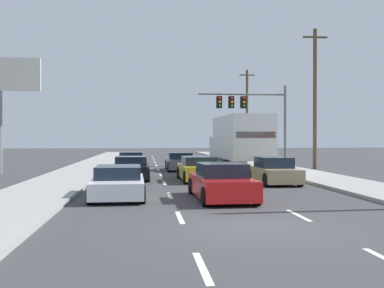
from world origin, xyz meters
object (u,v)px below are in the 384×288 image
at_px(car_green, 131,162).
at_px(box_truck, 239,140).
at_px(traffic_signal_mast, 245,107).
at_px(utility_pole_far, 247,112).
at_px(utility_pole_mid, 315,97).
at_px(car_tan, 274,171).
at_px(car_red, 221,183).
at_px(car_gray, 180,162).
at_px(car_black, 131,169).
at_px(car_white, 118,183).
at_px(car_yellow, 198,169).

bearing_deg(car_green, box_truck, -21.07).
xyz_separation_m(box_truck, traffic_signal_mast, (2.12, 7.61, 2.70)).
bearing_deg(utility_pole_far, utility_pole_mid, -89.22).
relative_size(car_tan, traffic_signal_mast, 0.56).
bearing_deg(utility_pole_mid, car_red, -121.17).
xyz_separation_m(car_gray, traffic_signal_mast, (5.71, 4.93, 4.20)).
height_order(car_black, car_white, car_black).
height_order(car_gray, utility_pole_mid, utility_pole_mid).
xyz_separation_m(car_green, car_yellow, (3.67, -8.01, 0.00)).
relative_size(traffic_signal_mast, utility_pole_mid, 0.72).
bearing_deg(car_green, traffic_signal_mast, 28.68).
bearing_deg(car_gray, car_red, -88.82).
distance_m(car_green, car_red, 15.76).
relative_size(car_gray, utility_pole_mid, 0.42).
bearing_deg(car_tan, car_gray, 111.39).
height_order(car_green, car_red, car_red).
relative_size(box_truck, car_tan, 2.19).
bearing_deg(car_yellow, car_gray, 92.41).
bearing_deg(traffic_signal_mast, car_white, -115.30).
height_order(car_green, utility_pole_mid, utility_pole_mid).
bearing_deg(car_gray, car_white, -103.36).
bearing_deg(utility_pole_mid, box_truck, -154.52).
bearing_deg(car_yellow, box_truck, 58.65).
bearing_deg(car_red, car_gray, 91.18).
height_order(car_green, box_truck, box_truck).
relative_size(car_tan, utility_pole_far, 0.40).
distance_m(car_white, utility_pole_mid, 20.21).
relative_size(traffic_signal_mast, utility_pole_far, 0.71).
distance_m(car_white, box_truck, 13.71).
height_order(car_gray, traffic_signal_mast, traffic_signal_mast).
distance_m(car_red, car_tan, 6.55).
relative_size(utility_pole_mid, utility_pole_far, 0.99).
xyz_separation_m(car_red, traffic_signal_mast, (5.39, 20.27, 4.18)).
relative_size(car_tan, utility_pole_mid, 0.41).
height_order(traffic_signal_mast, utility_pole_mid, utility_pole_mid).
relative_size(car_yellow, car_red, 0.98).
xyz_separation_m(car_white, utility_pole_far, (12.88, 35.33, 4.69)).
xyz_separation_m(car_green, car_gray, (3.33, 0.01, -0.01)).
xyz_separation_m(car_black, car_yellow, (3.48, -1.27, 0.02)).
distance_m(car_black, car_white, 7.62).
height_order(car_white, utility_pole_mid, utility_pole_mid).
bearing_deg(car_green, car_black, -88.44).
relative_size(car_black, utility_pole_far, 0.43).
bearing_deg(car_red, car_yellow, 89.84).
xyz_separation_m(car_white, car_tan, (7.26, 4.54, 0.04)).
relative_size(car_red, traffic_signal_mast, 0.62).
relative_size(car_black, utility_pole_mid, 0.44).
relative_size(car_yellow, utility_pole_mid, 0.44).
bearing_deg(car_black, traffic_signal_mast, 52.85).
xyz_separation_m(car_white, box_truck, (7.00, 11.69, 1.53)).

